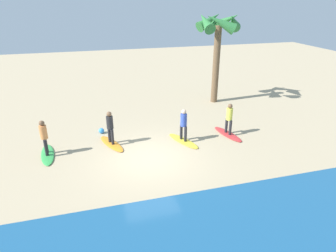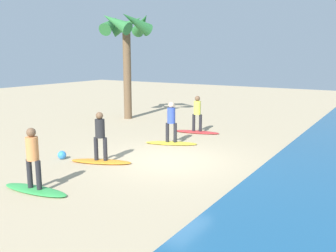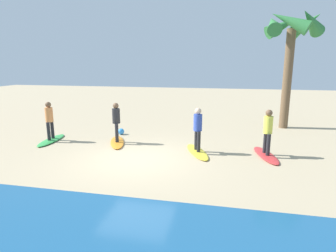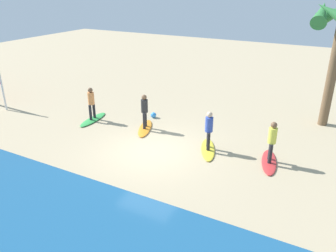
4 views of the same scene
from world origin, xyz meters
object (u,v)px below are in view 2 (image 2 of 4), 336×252
object	(u,v)px
beach_ball	(62,155)
surfboard_red	(197,132)
surfer_orange	(100,133)
surfer_green	(33,154)
surfer_red	(197,111)
surfer_yellow	(171,119)
surfboard_yellow	(171,143)
surfboard_green	(35,190)
surfboard_orange	(101,161)
palm_tree	(126,33)

from	to	relation	value
beach_ball	surfboard_red	bearing A→B (deg)	162.96
surfer_orange	beach_ball	xyz separation A→B (m)	(0.39, -1.45, -0.89)
surfboard_red	surfer_green	world-z (taller)	surfer_green
surfer_red	surfer_yellow	xyz separation A→B (m)	(2.51, 0.13, 0.00)
surfer_yellow	beach_ball	bearing A→B (deg)	-28.29
surfboard_yellow	surfer_orange	size ratio (longest dim) A/B	1.28
surfer_red	surfboard_green	size ratio (longest dim) A/B	0.78
surfboard_red	beach_ball	distance (m)	6.69
surfer_orange	surfboard_red	bearing A→B (deg)	175.19
surfer_orange	surfboard_green	size ratio (longest dim) A/B	0.78
surfboard_orange	palm_tree	xyz separation A→B (m)	(-7.46, -4.67, 4.72)
surfboard_orange	surfer_green	bearing A→B (deg)	-105.85
surfer_orange	surfer_green	size ratio (longest dim) A/B	1.00
surfboard_red	surfer_yellow	world-z (taller)	surfer_yellow
surfer_yellow	surfer_orange	distance (m)	3.55
surfer_red	surfer_orange	world-z (taller)	same
surfboard_red	beach_ball	bearing A→B (deg)	-120.10
surfer_red	palm_tree	bearing A→B (deg)	-105.73
surfboard_yellow	surfer_orange	distance (m)	3.69
surfer_yellow	surfboard_orange	world-z (taller)	surfer_yellow
surfer_yellow	surfer_orange	size ratio (longest dim) A/B	1.00
surfboard_orange	surfer_green	size ratio (longest dim) A/B	1.28
surfboard_green	surfer_green	bearing A→B (deg)	-5.93
surfer_green	beach_ball	size ratio (longest dim) A/B	5.59
surfboard_red	surfboard_green	distance (m)	8.94
surfer_yellow	surfboard_orange	bearing A→B (deg)	-10.31
surfer_green	surfboard_red	bearing A→B (deg)	178.80
surfer_orange	surfer_green	distance (m)	2.95
surfer_red	surfboard_green	bearing A→B (deg)	-1.20
surfboard_orange	surfer_orange	size ratio (longest dim) A/B	1.28
surfboard_red	palm_tree	xyz separation A→B (m)	(-1.46, -5.17, 4.72)
surfboard_yellow	surfer_green	world-z (taller)	surfer_green
surfer_red	surfer_yellow	world-z (taller)	same
surfer_yellow	surfer_green	world-z (taller)	same
surfer_yellow	palm_tree	xyz separation A→B (m)	(-3.97, -5.30, 3.72)
surfer_red	surfboard_orange	bearing A→B (deg)	-4.81
surfboard_orange	palm_tree	world-z (taller)	palm_tree
surfer_yellow	surfer_green	xyz separation A→B (m)	(6.43, -0.32, 0.00)
surfboard_red	surfer_orange	world-z (taller)	surfer_orange
surfer_red	surfer_orange	distance (m)	6.03
surfboard_orange	beach_ball	distance (m)	1.51
surfer_orange	surfer_green	xyz separation A→B (m)	(2.94, 0.32, 0.00)
surfboard_yellow	surfer_yellow	distance (m)	0.99
surfer_red	surfboard_red	bearing A→B (deg)	165.96
surfer_yellow	palm_tree	world-z (taller)	palm_tree
surfboard_red	surfboard_orange	size ratio (longest dim) A/B	1.00
surfer_red	surfer_green	size ratio (longest dim) A/B	1.00
surfer_red	surfer_green	bearing A→B (deg)	-1.20
surfer_yellow	surfboard_green	xyz separation A→B (m)	(6.43, -0.32, -0.99)
surfer_yellow	surfboard_green	world-z (taller)	surfer_yellow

